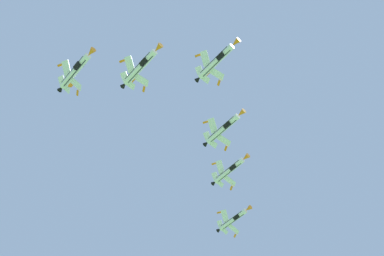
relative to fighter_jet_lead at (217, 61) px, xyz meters
The scene contains 6 objects.
fighter_jet_lead is the anchor object (origin of this frame).
fighter_jet_left_wing 19.73m from the fighter_jet_lead, 100.62° to the left, with size 14.43×10.39×6.22m.
fighter_jet_right_wing 19.59m from the fighter_jet_lead, 162.02° to the right, with size 14.43×10.45×6.04m.
fighter_jet_left_outer 38.66m from the fighter_jet_lead, 99.70° to the left, with size 14.43×10.19×6.80m.
fighter_jet_right_outer 36.22m from the fighter_jet_lead, 164.57° to the right, with size 14.43×10.11×6.99m.
fighter_jet_trail_slot 60.53m from the fighter_jet_lead, 100.34° to the left, with size 14.43×10.17×6.84m.
Camera 1 is at (0.01, -3.20, 1.61)m, focal length 40.71 mm.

